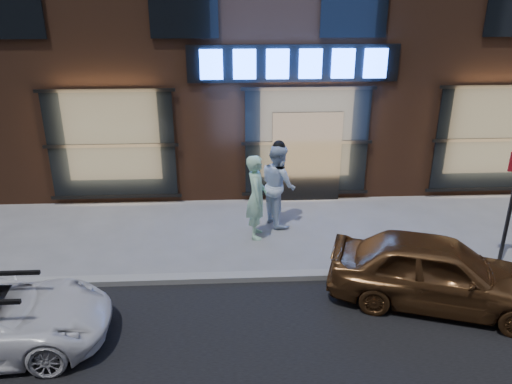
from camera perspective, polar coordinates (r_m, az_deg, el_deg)
ground at (r=10.13m, az=8.79°, el=-9.60°), size 90.00×90.00×0.00m
curb at (r=10.10m, az=8.81°, el=-9.31°), size 60.00×0.25×0.12m
man_bowtie at (r=11.16m, az=0.05°, el=-0.56°), size 0.50×0.73×1.94m
man_cap at (r=11.81m, az=2.56°, el=0.85°), size 1.03×1.16×1.98m
gold_sedan at (r=9.52m, az=19.98°, el=-8.53°), size 4.07×2.64×1.29m
sign_post at (r=10.97m, az=27.25°, el=-0.67°), size 0.39×0.09×2.46m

